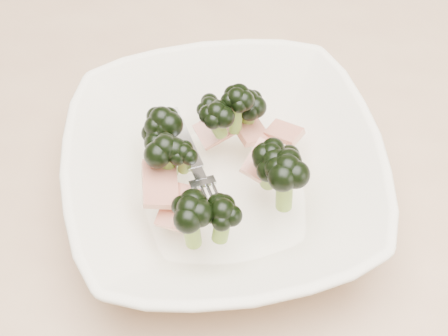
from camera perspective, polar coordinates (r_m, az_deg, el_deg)
The scene contains 2 objects.
dining_table at distance 0.73m, azimuth 6.62°, elevation -8.06°, with size 1.20×0.80×0.75m.
broccoli_dish at distance 0.61m, azimuth -0.05°, elevation -0.44°, with size 0.41×0.41×0.11m.
Camera 1 is at (0.01, -0.34, 1.29)m, focal length 50.00 mm.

